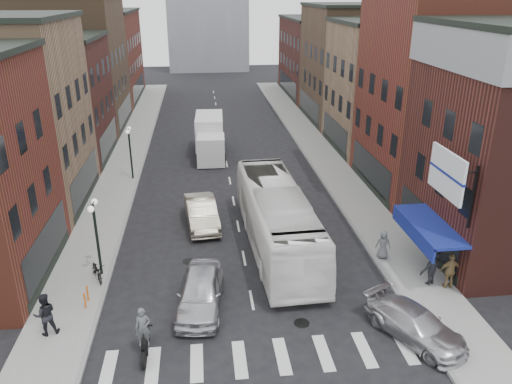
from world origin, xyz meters
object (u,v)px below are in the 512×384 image
streetlamp_far (130,144)px  box_truck (210,137)px  motorcycle_rider (144,334)px  ped_right_b (450,271)px  streetlamp_near (95,225)px  bike_rack (86,297)px  ped_right_c (383,245)px  ped_right_a (431,266)px  sedan_left_far (202,213)px  sedan_left_near (200,292)px  ped_left_solo (45,314)px  billboard_sign (448,175)px  parked_bicycle (97,270)px  transit_bus (277,218)px

streetlamp_far → box_truck: streetlamp_far is taller
motorcycle_rider → ped_right_b: 14.56m
streetlamp_near → ped_right_b: size_ratio=2.23×
bike_rack → ped_right_c: 15.25m
streetlamp_far → ped_right_a: (16.22, -16.78, -1.78)m
ped_right_a → sedan_left_far: bearing=-59.6°
bike_rack → box_truck: size_ratio=0.10×
sedan_left_near → ped_left_solo: 6.56m
ped_right_a → ped_right_b: bearing=128.0°
bike_rack → ped_right_c: (15.01, 2.65, 0.39)m
streetlamp_far → ped_right_a: size_ratio=2.08×
billboard_sign → streetlamp_near: (-15.99, 3.50, -3.22)m
parked_bicycle → ped_right_a: ped_right_a is taller
sedan_left_near → sedan_left_far: 8.73m
streetlamp_far → motorcycle_rider: bearing=-82.2°
streetlamp_far → box_truck: (6.11, 5.52, -1.26)m
motorcycle_rider → ped_right_c: bearing=23.3°
billboard_sign → ped_left_solo: bearing=-176.2°
ped_right_c → transit_bus: bearing=-7.2°
sedan_left_far → ped_right_b: ped_right_b is taller
parked_bicycle → sedan_left_far: bearing=24.9°
sedan_left_far → ped_right_a: (11.05, -8.20, 0.30)m
motorcycle_rider → ped_right_b: (14.22, 3.11, 0.03)m
motorcycle_rider → ped_right_a: 13.90m
sedan_left_far → ped_right_c: 11.07m
ped_left_solo → transit_bus: bearing=-167.0°
motorcycle_rider → transit_bus: (6.58, 8.46, 0.73)m
sedan_left_near → box_truck: bearing=93.8°
billboard_sign → bike_rack: bearing=177.2°
ped_right_b → ped_left_solo: bearing=7.1°
ped_left_solo → motorcycle_rider: bearing=139.1°
billboard_sign → streetlamp_near: size_ratio=0.90×
streetlamp_near → ped_right_c: (14.81, -0.05, -1.97)m
bike_rack → sedan_left_far: sedan_left_far is taller
bike_rack → box_truck: (6.31, 22.22, 1.11)m
parked_bicycle → ped_left_solo: bearing=-130.5°
bike_rack → ped_left_solo: ped_left_solo is taller
streetlamp_far → ped_left_solo: bearing=-94.3°
ped_right_a → parked_bicycle: bearing=-31.1°
billboard_sign → streetlamp_far: bearing=132.4°
transit_bus → ped_right_b: (7.64, -5.34, -0.70)m
streetlamp_far → ped_right_b: streetlamp_far is taller
sedan_left_far → ped_left_solo: ped_left_solo is taller
sedan_left_far → streetlamp_far: bearing=115.2°
transit_bus → parked_bicycle: 9.88m
streetlamp_near → ped_right_b: bearing=-10.7°
motorcycle_rider → sedan_left_near: size_ratio=0.45×
bike_rack → sedan_left_far: (5.38, 8.12, 0.29)m
box_truck → ped_right_b: bearing=-62.2°
ped_right_c → sedan_left_far: bearing=-15.0°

